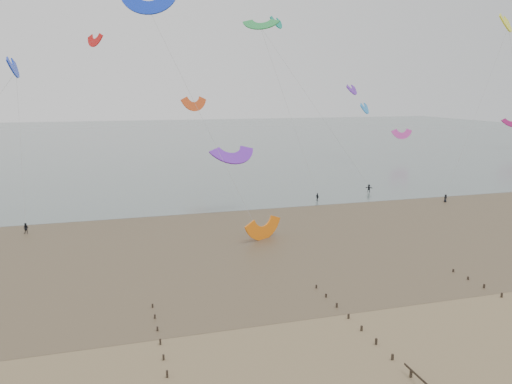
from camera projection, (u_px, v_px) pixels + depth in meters
ground at (328, 345)px, 43.28m from camera, size 500.00×500.00×0.00m
sea_and_shore at (207, 238)px, 74.52m from camera, size 500.00×665.00×0.03m
kitesurfers at (332, 200)px, 96.38m from camera, size 143.06×27.32×1.87m
grounded_kite at (264, 239)px, 74.22m from camera, size 7.82×7.32×3.42m
kites_airborne at (118, 98)px, 123.77m from camera, size 244.63×116.90×38.58m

